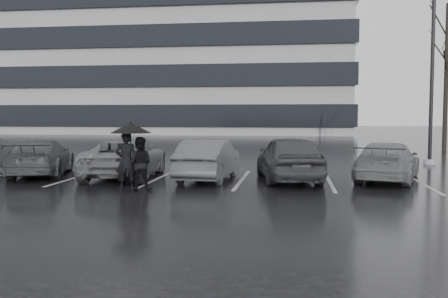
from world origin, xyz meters
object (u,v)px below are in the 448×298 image
car_west_c (41,158)px  pedestrian_left (126,161)px  lamp_post (432,65)px  tree_north (446,78)px  car_main (289,158)px  pedestrian_right (139,164)px  car_west_b (126,158)px  car_east (387,161)px  car_west_a (209,160)px

car_west_c → pedestrian_left: (4.13, -3.02, 0.20)m
lamp_post → tree_north: 8.90m
car_main → car_west_c: (-8.57, 0.20, -0.11)m
pedestrian_right → tree_north: tree_north is taller
pedestrian_right → tree_north: 21.88m
car_west_b → car_east: (8.63, 0.30, -0.03)m
pedestrian_right → lamp_post: bearing=-144.4°
car_west_a → car_east: size_ratio=0.93×
car_main → pedestrian_left: (-4.44, -2.82, 0.09)m
pedestrian_left → tree_north: size_ratio=0.19×
car_west_a → car_east: 5.75m
pedestrian_left → tree_north: (13.33, 17.40, 3.42)m
lamp_post → tree_north: size_ratio=1.08×
car_east → lamp_post: size_ratio=0.47×
car_west_b → tree_north: size_ratio=0.55×
pedestrian_left → pedestrian_right: 0.37m
car_west_b → lamp_post: (11.41, 6.06, 3.55)m
pedestrian_right → car_west_c: bearing=-38.7°
tree_north → car_west_a: bearing=-128.0°
car_west_b → pedestrian_right: bearing=111.7°
car_west_c → car_main: bearing=162.2°
car_west_b → lamp_post: bearing=-156.4°
car_east → car_west_a: bearing=22.5°
car_west_b → car_main: bearing=174.1°
car_west_a → tree_north: tree_north is taller
pedestrian_right → car_east: bearing=-162.7°
car_west_b → pedestrian_left: (1.05, -2.95, 0.18)m
pedestrian_left → lamp_post: 14.13m
car_west_a → car_east: (5.73, 0.56, -0.03)m
car_main → pedestrian_left: pedestrian_left is taller
car_west_c → tree_north: tree_north is taller
car_main → tree_north: bearing=-131.6°
car_west_b → car_east: 8.63m
car_main → car_west_a: bearing=-7.6°
car_west_a → lamp_post: (8.51, 6.31, 3.54)m
pedestrian_left → car_main: bearing=-159.6°
pedestrian_left → pedestrian_right: bearing=-167.4°
car_east → tree_north: bearing=-95.2°
tree_north → car_east: bearing=-112.1°
car_main → car_west_a: car_main is taller
car_east → tree_north: size_ratio=0.50×
car_west_c → car_east: (11.70, 0.24, -0.00)m
car_west_b → car_west_c: (-3.08, 0.06, -0.02)m
car_main → car_west_a: (-2.59, -0.12, -0.08)m
car_west_c → tree_north: bearing=-156.9°
pedestrian_right → car_west_a: bearing=-126.8°
car_west_a → pedestrian_right: pedestrian_right is taller
car_east → tree_north: 15.69m
car_west_c → lamp_post: (14.49, 5.99, 3.57)m
car_west_a → car_west_b: size_ratio=0.86×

